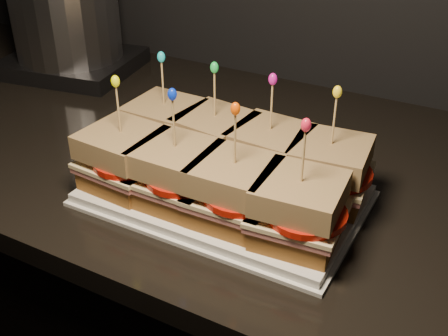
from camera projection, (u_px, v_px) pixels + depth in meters
The scene contains 60 objects.
granite_slab at pixel (352, 193), 0.87m from camera, with size 2.70×0.70×0.04m, color black.
platter at pixel (224, 195), 0.82m from camera, with size 0.38×0.24×0.02m, color white.
platter_rim at pixel (224, 199), 0.82m from camera, with size 0.39×0.25×0.01m, color white.
sandwich_0_bread_bot at pixel (166, 145), 0.90m from camera, with size 0.10×0.10×0.03m, color brown.
sandwich_0_ham at pixel (166, 135), 0.89m from camera, with size 0.11×0.11×0.01m, color #B05650.
sandwich_0_cheese at pixel (166, 131), 0.89m from camera, with size 0.11×0.11×0.01m, color beige.
sandwich_0_tomato at pixel (170, 130), 0.87m from camera, with size 0.10×0.10×0.01m, color red.
sandwich_0_bread_top at pixel (165, 114), 0.87m from camera, with size 0.10×0.10×0.03m, color #5F3110.
sandwich_0_pick at pixel (163, 85), 0.85m from camera, with size 0.00×0.00×0.09m, color tan.
sandwich_0_frill at pixel (161, 57), 0.82m from camera, with size 0.01×0.01×0.02m, color #13B5BC.
sandwich_1_bread_bot at pixel (215, 158), 0.86m from camera, with size 0.10×0.10×0.03m, color brown.
sandwich_1_ham at pixel (215, 148), 0.85m from camera, with size 0.11×0.11×0.01m, color #B05650.
sandwich_1_cheese at pixel (215, 144), 0.85m from camera, with size 0.11×0.11×0.01m, color beige.
sandwich_1_tomato at pixel (220, 143), 0.84m from camera, with size 0.10×0.10×0.01m, color red.
sandwich_1_bread_top at pixel (215, 126), 0.83m from camera, with size 0.10×0.10×0.03m, color #5F3110.
sandwich_1_pick at pixel (215, 97), 0.81m from camera, with size 0.00×0.00×0.09m, color tan.
sandwich_1_frill at pixel (214, 67), 0.79m from camera, with size 0.01×0.01×0.02m, color green.
sandwich_2_bread_bot at pixel (268, 173), 0.83m from camera, with size 0.10×0.10×0.03m, color brown.
sandwich_2_ham at pixel (269, 162), 0.82m from camera, with size 0.11×0.11×0.01m, color #B05650.
sandwich_2_cheese at pixel (269, 158), 0.81m from camera, with size 0.11×0.11×0.01m, color beige.
sandwich_2_tomato at pixel (275, 157), 0.80m from camera, with size 0.10×0.10×0.01m, color red.
sandwich_2_bread_top at pixel (270, 140), 0.80m from camera, with size 0.10×0.10×0.03m, color #5F3110.
sandwich_2_pick at pixel (271, 110), 0.77m from camera, with size 0.00×0.00×0.09m, color tan.
sandwich_2_frill at pixel (273, 79), 0.75m from camera, with size 0.01×0.01×0.02m, color #C71390.
sandwich_3_bread_bot at pixel (327, 189), 0.79m from camera, with size 0.10×0.10×0.03m, color brown.
sandwich_3_ham at pixel (328, 178), 0.78m from camera, with size 0.11×0.11×0.01m, color #B05650.
sandwich_3_cheese at pixel (328, 173), 0.78m from camera, with size 0.11×0.11×0.01m, color beige.
sandwich_3_tomato at pixel (336, 173), 0.76m from camera, with size 0.10×0.10×0.01m, color red.
sandwich_3_bread_top at pixel (330, 155), 0.76m from camera, with size 0.10×0.10×0.03m, color #5F3110.
sandwich_3_pick at pixel (334, 124), 0.74m from camera, with size 0.00×0.00×0.09m, color tan.
sandwich_3_frill at pixel (337, 92), 0.71m from camera, with size 0.01×0.01×0.02m, color yellow.
sandwich_4_bread_bot at pixel (125, 175), 0.82m from camera, with size 0.10×0.10×0.03m, color brown.
sandwich_4_ham at pixel (124, 165), 0.81m from camera, with size 0.11×0.11×0.01m, color #B05650.
sandwich_4_cheese at pixel (124, 161), 0.81m from camera, with size 0.11×0.11×0.01m, color beige.
sandwich_4_tomato at pixel (127, 160), 0.79m from camera, with size 0.10×0.10×0.01m, color red.
sandwich_4_bread_top at pixel (122, 143), 0.79m from camera, with size 0.10×0.10×0.03m, color #5F3110.
sandwich_4_pick at pixel (119, 112), 0.77m from camera, with size 0.00×0.00×0.09m, color tan.
sandwich_4_frill at pixel (115, 81), 0.74m from camera, with size 0.01×0.01×0.02m, color #EEF506.
sandwich_5_bread_bot at pixel (177, 192), 0.78m from camera, with size 0.10×0.10×0.03m, color brown.
sandwich_5_ham at pixel (177, 181), 0.77m from camera, with size 0.11×0.11×0.01m, color #B05650.
sandwich_5_cheese at pixel (176, 176), 0.77m from camera, with size 0.11×0.11×0.01m, color beige.
sandwich_5_tomato at pixel (181, 176), 0.76m from camera, with size 0.10×0.10×0.01m, color red.
sandwich_5_bread_top at pixel (175, 158), 0.75m from camera, with size 0.10×0.10×0.03m, color #5F3110.
sandwich_5_pick at pixel (174, 126), 0.73m from camera, with size 0.00×0.00×0.09m, color tan.
sandwich_5_frill at pixel (172, 94), 0.71m from camera, with size 0.01×0.01×0.02m, color #092ACF.
sandwich_6_bread_bot at pixel (234, 209), 0.74m from camera, with size 0.10×0.10×0.03m, color brown.
sandwich_6_ham at pixel (234, 198), 0.74m from camera, with size 0.11×0.11×0.01m, color #B05650.
sandwich_6_cheese at pixel (234, 194), 0.73m from camera, with size 0.11×0.11×0.01m, color beige.
sandwich_6_tomato at pixel (241, 194), 0.72m from camera, with size 0.10×0.10×0.01m, color red.
sandwich_6_bread_top at pixel (235, 175), 0.72m from camera, with size 0.10×0.10×0.03m, color #5F3110.
sandwich_6_pick at pixel (235, 142), 0.69m from camera, with size 0.00×0.00×0.09m, color tan.
sandwich_6_frill at pixel (235, 109), 0.67m from camera, with size 0.01×0.01×0.02m, color #F14D05.
sandwich_7_bread_bot at pixel (297, 229), 0.71m from camera, with size 0.10×0.10×0.03m, color brown.
sandwich_7_ham at pixel (298, 218), 0.70m from camera, with size 0.11×0.11×0.01m, color #B05650.
sandwich_7_cheese at pixel (299, 213), 0.69m from camera, with size 0.11×0.11×0.01m, color beige.
sandwich_7_tomato at pixel (306, 213), 0.68m from camera, with size 0.10×0.10×0.01m, color red.
sandwich_7_bread_top at pixel (300, 193), 0.68m from camera, with size 0.10×0.10×0.03m, color #5F3110.
sandwich_7_pick at pixel (303, 159), 0.65m from camera, with size 0.00×0.00×0.09m, color tan.
sandwich_7_frill at pixel (306, 125), 0.63m from camera, with size 0.01×0.01×0.02m, color red.
appliance_base at pixel (73, 63), 1.26m from camera, with size 0.27×0.23×0.03m, color #262628.
Camera 1 is at (-0.42, 0.93, 1.35)m, focal length 45.00 mm.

